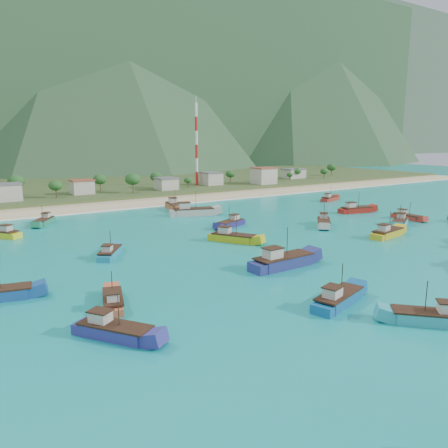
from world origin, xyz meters
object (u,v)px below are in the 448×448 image
boat_5 (233,238)px  boat_13 (114,332)px  boat_16 (356,210)px  boat_27 (110,253)px  boat_23 (113,302)px  radio_tower (197,145)px  boat_11 (338,300)px  boat_17 (400,223)px  boat_19 (387,234)px  boat_15 (330,199)px  boat_26 (193,212)px  boat_14 (283,262)px  boat_22 (324,223)px  boat_20 (0,234)px  boat_10 (175,207)px  boat_8 (231,224)px  boat_29 (431,318)px  boat_9 (407,217)px  boat_1 (44,222)px

boat_5 → boat_13: boat_5 is taller
boat_16 → boat_27: (-81.38, -7.50, -0.22)m
boat_16 → boat_23: (-89.76, -32.86, -0.27)m
radio_tower → boat_11: size_ratio=3.33×
boat_5 → boat_17: (47.62, -9.42, -0.07)m
boat_11 → boat_19: 48.31m
boat_15 → boat_26: size_ratio=0.72×
boat_14 → boat_22: size_ratio=1.37×
radio_tower → boat_20: (-89.05, -61.63, -19.25)m
boat_5 → boat_22: 30.47m
boat_20 → boat_27: boat_20 is taller
radio_tower → boat_13: size_ratio=3.69×
boat_5 → boat_16: 55.18m
boat_20 → boat_22: (73.45, -32.33, 0.03)m
boat_10 → boat_8: bearing=101.3°
boat_16 → boat_29: bearing=-32.0°
boat_5 → boat_22: (30.43, 1.58, -0.06)m
boat_9 → boat_16: 15.99m
boat_16 → boat_19: size_ratio=1.03×
boat_26 → boat_16: bearing=80.4°
boat_11 → boat_17: (56.86, 29.85, -0.02)m
boat_11 → boat_26: (18.39, 73.79, 0.29)m
boat_1 → boat_23: bearing=117.8°
boat_8 → boat_15: bearing=-93.5°
boat_1 → boat_19: size_ratio=0.85×
boat_1 → boat_27: boat_1 is taller
boat_5 → boat_26: bearing=-136.0°
boat_13 → boat_27: boat_13 is taller
boat_1 → boat_17: (78.67, -54.45, 0.08)m
boat_9 → boat_22: 27.75m
boat_15 → boat_29: (-71.55, -83.80, 0.05)m
boat_13 → boat_17: bearing=160.1°
boat_10 → boat_16: size_ratio=1.07×
radio_tower → boat_27: (-73.28, -92.36, -19.36)m
boat_9 → boat_17: size_ratio=0.88×
boat_1 → boat_15: 98.87m
boat_1 → boat_11: size_ratio=0.88×
boat_17 → boat_22: boat_22 is taller
boat_29 → boat_17: bearing=-6.2°
boat_10 → boat_27: 57.77m
boat_29 → boat_23: bearing=94.0°
boat_26 → boat_13: bearing=-17.6°
boat_8 → boat_14: size_ratio=0.78×
boat_9 → boat_17: bearing=28.1°
boat_14 → boat_19: size_ratio=1.17×
boat_29 → boat_8: bearing=33.7°
boat_10 → boat_15: boat_10 is taller
boat_9 → boat_14: size_ratio=0.71×
boat_1 → boat_8: size_ratio=0.94×
boat_5 → boat_26: 35.71m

